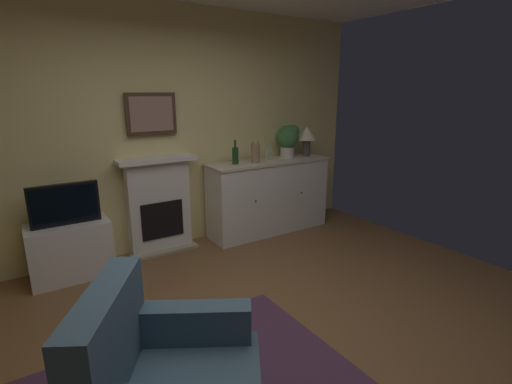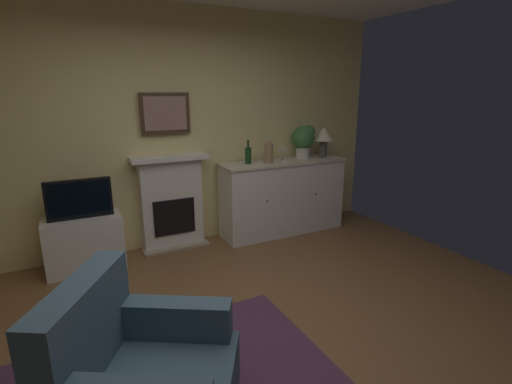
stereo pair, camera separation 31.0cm
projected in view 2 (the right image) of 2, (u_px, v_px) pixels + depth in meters
ground_plane at (261, 351)px, 2.78m from camera, size 5.54×4.54×0.10m
wall_rear at (171, 130)px, 4.34m from camera, size 5.54×0.06×2.74m
fireplace_unit at (172, 202)px, 4.41m from camera, size 0.87×0.30×1.10m
framed_picture at (165, 113)px, 4.18m from camera, size 0.55×0.04×0.45m
sideboard_cabinet at (283, 197)px, 4.90m from camera, size 1.65×0.49×0.95m
table_lamp at (324, 136)px, 4.98m from camera, size 0.26×0.26×0.40m
wine_bottle at (248, 155)px, 4.55m from camera, size 0.08×0.08×0.29m
wine_glass_left at (280, 152)px, 4.66m from camera, size 0.07×0.07×0.16m
wine_glass_center at (285, 151)px, 4.77m from camera, size 0.07×0.07×0.16m
vase_decorative at (269, 152)px, 4.59m from camera, size 0.11×0.11×0.28m
tv_cabinet at (85, 243)px, 3.91m from camera, size 0.75×0.42×0.56m
tv_set at (79, 199)px, 3.76m from camera, size 0.62×0.07×0.40m
potted_plant_small at (304, 139)px, 4.90m from camera, size 0.30×0.30×0.43m
armchair at (141, 380)px, 1.92m from camera, size 1.08×1.07×0.92m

